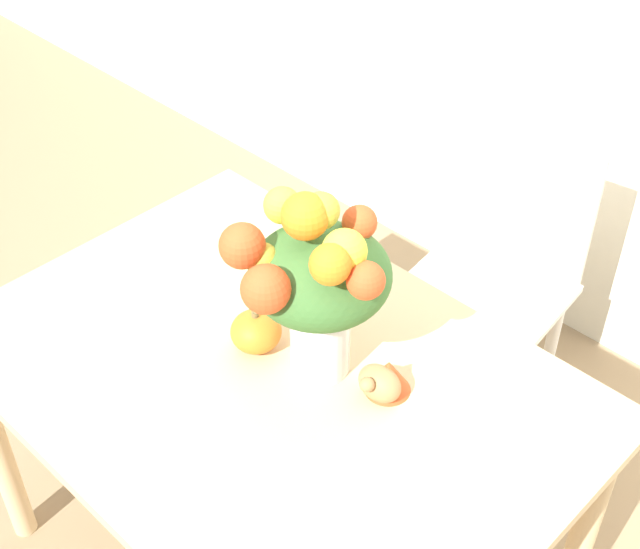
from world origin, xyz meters
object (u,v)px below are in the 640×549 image
(dining_chair_near_window, at_px, (492,282))
(flower_vase, at_px, (316,280))
(pumpkin, at_px, (256,331))
(turkey_figurine, at_px, (384,379))

(dining_chair_near_window, bearing_deg, flower_vase, -91.49)
(flower_vase, relative_size, dining_chair_near_window, 0.49)
(pumpkin, bearing_deg, dining_chair_near_window, 84.66)
(pumpkin, relative_size, dining_chair_near_window, 0.12)
(flower_vase, xyz_separation_m, dining_chair_near_window, (-0.06, 0.77, -0.50))
(turkey_figurine, bearing_deg, dining_chair_near_window, 106.16)
(pumpkin, height_order, dining_chair_near_window, dining_chair_near_window)
(flower_vase, bearing_deg, turkey_figurine, 18.70)
(flower_vase, relative_size, turkey_figurine, 3.41)
(flower_vase, relative_size, pumpkin, 4.02)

